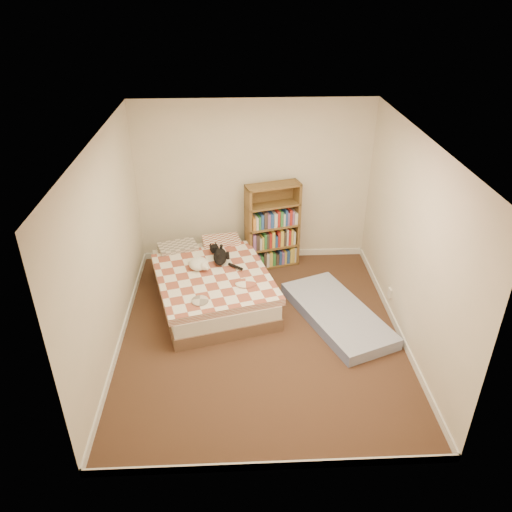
{
  "coord_description": "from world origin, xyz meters",
  "views": [
    {
      "loc": [
        -0.3,
        -5.01,
        3.99
      ],
      "look_at": [
        -0.05,
        0.3,
        0.97
      ],
      "focal_mm": 35.0,
      "sensor_mm": 36.0,
      "label": 1
    }
  ],
  "objects_px": {
    "bed": "(212,283)",
    "floor_mattress": "(337,314)",
    "black_cat": "(220,255)",
    "bookshelf": "(272,235)",
    "white_dog": "(199,264)"
  },
  "relations": [
    {
      "from": "bookshelf",
      "to": "white_dog",
      "type": "distance_m",
      "value": 1.38
    },
    {
      "from": "bed",
      "to": "floor_mattress",
      "type": "bearing_deg",
      "value": -34.28
    },
    {
      "from": "floor_mattress",
      "to": "white_dog",
      "type": "height_order",
      "value": "white_dog"
    },
    {
      "from": "bed",
      "to": "floor_mattress",
      "type": "height_order",
      "value": "bed"
    },
    {
      "from": "bed",
      "to": "bookshelf",
      "type": "xyz_separation_m",
      "value": [
        0.9,
        0.89,
        0.27
      ]
    },
    {
      "from": "floor_mattress",
      "to": "white_dog",
      "type": "relative_size",
      "value": 5.62
    },
    {
      "from": "bookshelf",
      "to": "white_dog",
      "type": "height_order",
      "value": "bookshelf"
    },
    {
      "from": "bookshelf",
      "to": "black_cat",
      "type": "xyz_separation_m",
      "value": [
        -0.78,
        -0.65,
        0.04
      ]
    },
    {
      "from": "bed",
      "to": "black_cat",
      "type": "bearing_deg",
      "value": 46.85
    },
    {
      "from": "white_dog",
      "to": "black_cat",
      "type": "bearing_deg",
      "value": 41.54
    },
    {
      "from": "black_cat",
      "to": "bed",
      "type": "bearing_deg",
      "value": -140.67
    },
    {
      "from": "bed",
      "to": "bookshelf",
      "type": "relative_size",
      "value": 1.69
    },
    {
      "from": "black_cat",
      "to": "white_dog",
      "type": "relative_size",
      "value": 2.36
    },
    {
      "from": "bookshelf",
      "to": "white_dog",
      "type": "bearing_deg",
      "value": -156.17
    },
    {
      "from": "floor_mattress",
      "to": "black_cat",
      "type": "relative_size",
      "value": 2.38
    }
  ]
}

